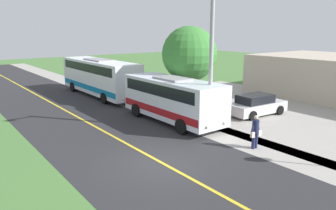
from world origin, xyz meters
The scene contains 10 objects.
ground_plane centered at (0.00, 0.00, 0.00)m, with size 120.00×120.00×0.00m, color #477238.
road_surface centered at (0.00, 0.00, 0.00)m, with size 8.00×100.00×0.01m, color #28282B.
sidewalk centered at (-5.20, 0.00, 0.00)m, with size 2.40×100.00×0.01m, color #9E9991.
road_centre_line centered at (0.00, 0.00, 0.01)m, with size 0.16×100.00×0.00m, color gold.
shuttle_bus_front centered at (-4.53, -4.99, 1.58)m, with size 2.71×7.93×2.88m.
transit_bus_rear centered at (-4.57, -15.67, 1.80)m, with size 2.79×10.98×3.28m.
pedestrian_with_bags centered at (-4.80, 1.39, 0.92)m, with size 0.72×0.34×1.71m.
street_light_pole centered at (-4.88, -2.06, 4.42)m, with size 1.97×0.24×8.02m.
parked_car_near centered at (-10.23, -2.76, 0.69)m, with size 4.52×2.25×1.45m.
tree_curbside centered at (-7.40, -6.70, 4.11)m, with size 3.96×3.96×6.10m.
Camera 1 is at (7.93, 10.96, 5.82)m, focal length 34.49 mm.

